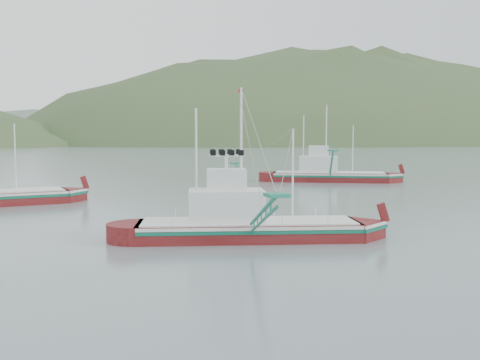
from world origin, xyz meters
name	(u,v)px	position (x,y,z in m)	size (l,w,h in m)	color
ground	(271,240)	(0.00, 0.00, 0.00)	(1200.00, 1200.00, 0.00)	slate
main_boat	(246,209)	(-1.34, 0.75, 1.84)	(13.94, 23.99, 9.88)	#5E0E0F
bg_boat_right	(329,165)	(23.30, 37.09, 2.37)	(16.86, 26.71, 11.49)	#5E0E0F
headland_right	(339,143)	(240.00, 430.00, 0.00)	(684.00, 432.00, 306.00)	#384D27
ridge_distant	(105,143)	(30.00, 560.00, 0.00)	(960.00, 400.00, 240.00)	slate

